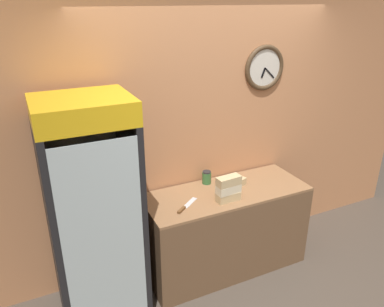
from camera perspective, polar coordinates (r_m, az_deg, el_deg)
wall_back at (r=3.68m, az=2.79°, el=3.53°), size 5.20×0.10×2.70m
prep_counter at (r=3.81m, az=5.03°, el=-11.43°), size 1.59×0.62×0.86m
beverage_cooler at (r=3.13m, az=-15.07°, el=-7.18°), size 0.69×0.68×1.92m
sandwich_stack_bottom at (r=3.42m, az=5.52°, el=-6.54°), size 0.23×0.11×0.08m
sandwich_stack_middle at (r=3.38m, az=5.57°, el=-5.36°), size 0.23×0.12×0.08m
sandwich_stack_top at (r=3.34m, az=5.62°, el=-4.16°), size 0.23×0.11×0.08m
sandwich_flat_left at (r=3.67m, az=6.73°, el=-4.42°), size 0.22×0.16×0.07m
chefs_knife at (r=3.30m, az=-1.13°, el=-8.19°), size 0.27×0.21×0.02m
condiment_jar at (r=3.69m, az=2.25°, el=-3.65°), size 0.09×0.09×0.13m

